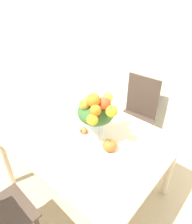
{
  "coord_description": "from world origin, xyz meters",
  "views": [
    {
      "loc": [
        1.05,
        -1.08,
        2.09
      ],
      "look_at": [
        0.09,
        0.05,
        1.04
      ],
      "focal_mm": 35.0,
      "sensor_mm": 36.0,
      "label": 1
    }
  ],
  "objects": [
    {
      "name": "pumpkin",
      "position": [
        0.28,
        0.01,
        0.8
      ],
      "size": [
        0.12,
        0.12,
        0.11
      ],
      "color": "orange",
      "rests_on": "dining_table"
    },
    {
      "name": "turkey_figurine",
      "position": [
        -0.04,
        0.04,
        0.79
      ],
      "size": [
        0.08,
        0.11,
        0.07
      ],
      "color": "#A87A4C",
      "rests_on": "dining_table"
    },
    {
      "name": "dining_table",
      "position": [
        0.0,
        0.0,
        0.67
      ],
      "size": [
        1.49,
        1.1,
        0.75
      ],
      "color": "beige",
      "rests_on": "ground_plane"
    },
    {
      "name": "flower_vase",
      "position": [
        0.11,
        0.05,
        1.03
      ],
      "size": [
        0.37,
        0.38,
        0.5
      ],
      "color": "silver",
      "rests_on": "dining_table"
    },
    {
      "name": "wall_back",
      "position": [
        0.0,
        1.21,
        1.35
      ],
      "size": [
        8.0,
        0.06,
        2.7
      ],
      "color": "silver",
      "rests_on": "ground_plane"
    },
    {
      "name": "ground_plane",
      "position": [
        0.0,
        0.0,
        0.0
      ],
      "size": [
        12.0,
        12.0,
        0.0
      ],
      "primitive_type": "plane",
      "color": "tan"
    },
    {
      "name": "dining_chair_near_window",
      "position": [
        0.03,
        0.88,
        0.5
      ],
      "size": [
        0.45,
        0.45,
        0.99
      ],
      "rotation": [
        0.0,
        0.0,
        0.08
      ],
      "color": "#47382D",
      "rests_on": "ground_plane"
    }
  ]
}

